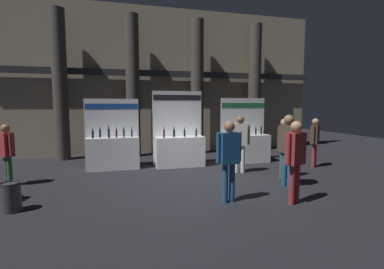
% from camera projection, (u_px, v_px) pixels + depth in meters
% --- Properties ---
extents(ground_plane, '(27.51, 27.51, 0.00)m').
position_uv_depth(ground_plane, '(195.00, 181.00, 7.91)').
color(ground_plane, black).
extents(hall_colonnade, '(13.75, 1.07, 6.11)m').
position_uv_depth(hall_colonnade, '(164.00, 83.00, 12.24)').
color(hall_colonnade, gray).
rests_on(hall_colonnade, ground_plane).
extents(exhibitor_booth_0, '(1.73, 0.66, 2.27)m').
position_uv_depth(exhibitor_booth_0, '(113.00, 150.00, 9.37)').
color(exhibitor_booth_0, white).
rests_on(exhibitor_booth_0, ground_plane).
extents(exhibitor_booth_1, '(1.71, 0.66, 2.54)m').
position_uv_depth(exhibitor_booth_1, '(179.00, 148.00, 9.76)').
color(exhibitor_booth_1, white).
rests_on(exhibitor_booth_1, ground_plane).
extents(exhibitor_booth_2, '(1.72, 0.66, 2.31)m').
position_uv_depth(exhibitor_booth_2, '(246.00, 146.00, 10.47)').
color(exhibitor_booth_2, white).
rests_on(exhibitor_booth_2, ground_plane).
extents(trash_bin, '(0.37, 0.37, 0.58)m').
position_uv_depth(trash_bin, '(11.00, 197.00, 5.64)').
color(trash_bin, '#38383D').
rests_on(trash_bin, ground_plane).
extents(visitor_0, '(0.46, 0.34, 1.70)m').
position_uv_depth(visitor_0, '(284.00, 143.00, 8.11)').
color(visitor_0, '#33563D').
rests_on(visitor_0, ground_plane).
extents(visitor_1, '(0.44, 0.41, 1.63)m').
position_uv_depth(visitor_1, '(315.00, 138.00, 9.58)').
color(visitor_1, maroon).
rests_on(visitor_1, ground_plane).
extents(visitor_2, '(0.59, 0.27, 1.74)m').
position_uv_depth(visitor_2, '(229.00, 154.00, 6.10)').
color(visitor_2, navy).
rests_on(visitor_2, ground_plane).
extents(visitor_3, '(0.38, 0.48, 1.83)m').
position_uv_depth(visitor_3, '(288.00, 144.00, 7.25)').
color(visitor_3, navy).
rests_on(visitor_3, ground_plane).
extents(visitor_4, '(0.40, 0.40, 1.60)m').
position_uv_depth(visitor_4, '(7.00, 150.00, 7.35)').
color(visitor_4, '#33563D').
rests_on(visitor_4, ground_plane).
extents(visitor_5, '(0.56, 0.38, 1.75)m').
position_uv_depth(visitor_5, '(295.00, 154.00, 6.01)').
color(visitor_5, maroon).
rests_on(visitor_5, ground_plane).
extents(visitor_7, '(0.56, 0.35, 1.74)m').
position_uv_depth(visitor_7, '(240.00, 139.00, 8.78)').
color(visitor_7, silver).
rests_on(visitor_7, ground_plane).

